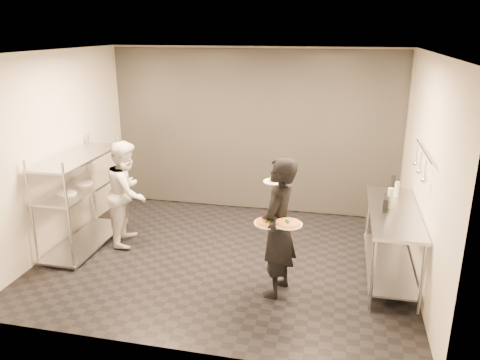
% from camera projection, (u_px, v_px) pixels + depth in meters
% --- Properties ---
extents(room_shell, '(5.00, 4.00, 2.80)m').
position_uv_depth(room_shell, '(244.00, 142.00, 7.22)').
color(room_shell, black).
rests_on(room_shell, ground).
extents(pass_rack, '(0.60, 1.60, 1.50)m').
position_uv_depth(pass_rack, '(81.00, 196.00, 6.77)').
color(pass_rack, '#AEAFB5').
rests_on(pass_rack, ground).
extents(prep_counter, '(0.60, 1.80, 0.92)m').
position_uv_depth(prep_counter, '(392.00, 232.00, 5.91)').
color(prep_counter, '#AEAFB5').
rests_on(prep_counter, ground).
extents(utensil_rail, '(0.07, 1.20, 0.31)m').
position_uv_depth(utensil_rail, '(421.00, 163.00, 5.58)').
color(utensil_rail, '#AEAFB5').
rests_on(utensil_rail, room_shell).
extents(waiter, '(0.53, 0.70, 1.71)m').
position_uv_depth(waiter, '(278.00, 228.00, 5.47)').
color(waiter, black).
rests_on(waiter, ground).
extents(chef, '(0.71, 0.85, 1.55)m').
position_uv_depth(chef, '(127.00, 193.00, 6.87)').
color(chef, silver).
rests_on(chef, ground).
extents(pizza_plate_near, '(0.35, 0.35, 0.05)m').
position_uv_depth(pizza_plate_near, '(269.00, 222.00, 5.26)').
color(pizza_plate_near, silver).
rests_on(pizza_plate_near, waiter).
extents(pizza_plate_far, '(0.32, 0.32, 0.05)m').
position_uv_depth(pizza_plate_far, '(288.00, 223.00, 5.17)').
color(pizza_plate_far, silver).
rests_on(pizza_plate_far, waiter).
extents(salad_plate, '(0.27, 0.27, 0.07)m').
position_uv_depth(salad_plate, '(275.00, 180.00, 5.57)').
color(salad_plate, silver).
rests_on(salad_plate, waiter).
extents(pos_monitor, '(0.07, 0.25, 0.18)m').
position_uv_depth(pos_monitor, '(385.00, 203.00, 5.81)').
color(pos_monitor, black).
rests_on(pos_monitor, prep_counter).
extents(bottle_green, '(0.07, 0.07, 0.27)m').
position_uv_depth(bottle_green, '(390.00, 198.00, 5.85)').
color(bottle_green, '#98A698').
rests_on(bottle_green, prep_counter).
extents(bottle_clear, '(0.06, 0.06, 0.21)m').
position_uv_depth(bottle_clear, '(397.00, 189.00, 6.26)').
color(bottle_clear, '#98A698').
rests_on(bottle_clear, prep_counter).
extents(bottle_dark, '(0.06, 0.06, 0.21)m').
position_uv_depth(bottle_dark, '(393.00, 183.00, 6.52)').
color(bottle_dark, black).
rests_on(bottle_dark, prep_counter).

